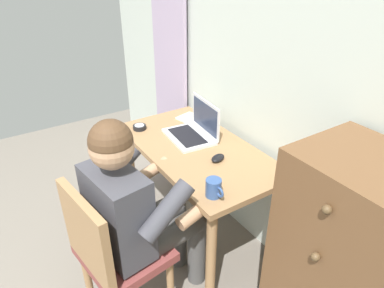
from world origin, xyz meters
The scene contains 11 objects.
wall_back centered at (0.00, 2.20, 1.25)m, with size 4.80×0.05×2.50m, color silver.
curtain_panel centered at (-1.34, 2.13, 1.09)m, with size 0.48×0.03×2.18m, color #B29EBC.
desk centered at (-0.48, 1.83, 0.62)m, with size 1.14×0.61×0.74m.
dresser centered at (0.55, 1.92, 0.57)m, with size 0.53×0.48×1.15m.
chair centered at (-0.19, 1.12, 0.50)m, with size 0.47×0.46×0.88m.
person_seated centered at (-0.22, 1.30, 0.68)m, with size 0.58×0.62×1.20m.
laptop centered at (-0.61, 1.89, 0.79)m, with size 0.36×0.28×0.24m.
computer_mouse centered at (-0.29, 1.84, 0.76)m, with size 0.06×0.10×0.03m, color black.
desk_clock centered at (-0.90, 1.63, 0.76)m, with size 0.09×0.09×0.03m.
notebook_pad centered at (-0.83, 2.02, 0.75)m, with size 0.21×0.15×0.01m, color silver.
coffee_mug centered at (-0.03, 1.63, 0.79)m, with size 0.12×0.08×0.09m.
Camera 1 is at (1.09, 0.77, 1.83)m, focal length 32.80 mm.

